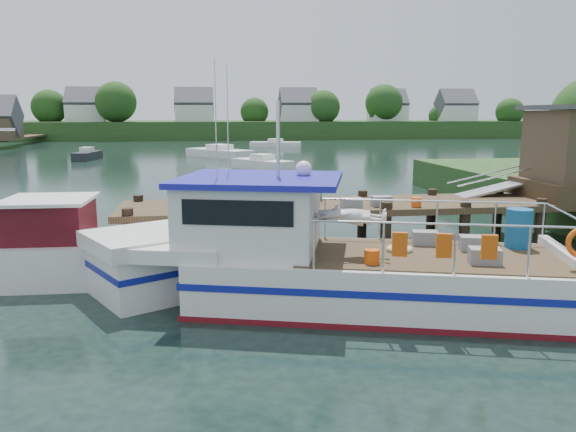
{
  "coord_description": "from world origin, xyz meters",
  "views": [
    {
      "loc": [
        -3.29,
        -17.18,
        4.21
      ],
      "look_at": [
        -1.0,
        -1.5,
        1.3
      ],
      "focal_mm": 35.0,
      "sensor_mm": 36.0,
      "label": 1
    }
  ],
  "objects": [
    {
      "name": "ground_plane",
      "position": [
        0.0,
        0.0,
        0.0
      ],
      "size": [
        160.0,
        160.0,
        0.0
      ],
      "primitive_type": "plane",
      "color": "black"
    },
    {
      "name": "far_shore",
      "position": [
        0.01,
        82.37,
        2.1
      ],
      "size": [
        140.0,
        42.55,
        9.22
      ],
      "color": "#29491E",
      "rests_on": "ground"
    },
    {
      "name": "dock",
      "position": [
        6.51,
        0.01,
        2.24
      ],
      "size": [
        16.6,
        3.0,
        4.78
      ],
      "color": "#443420",
      "rests_on": "ground"
    },
    {
      "name": "lobster_boat",
      "position": [
        -1.02,
        -5.29,
        0.96
      ],
      "size": [
        10.95,
        5.66,
        5.31
      ],
      "rotation": [
        0.0,
        0.0,
        -0.28
      ],
      "color": "silver",
      "rests_on": "ground"
    },
    {
      "name": "work_boat",
      "position": [
        -8.17,
        -2.51,
        0.7
      ],
      "size": [
        8.36,
        2.76,
        4.4
      ],
      "rotation": [
        0.0,
        0.0,
        -0.03
      ],
      "color": "silver",
      "rests_on": "ground"
    },
    {
      "name": "moored_rowboat",
      "position": [
        -4.17,
        5.15,
        0.41
      ],
      "size": [
        3.99,
        1.89,
        1.11
      ],
      "rotation": [
        0.0,
        0.0,
        -0.37
      ],
      "color": "#443420",
      "rests_on": "ground"
    },
    {
      "name": "moored_far",
      "position": [
        5.39,
        53.19,
        0.4
      ],
      "size": [
        6.63,
        3.68,
        1.07
      ],
      "rotation": [
        0.0,
        0.0,
        0.0
      ],
      "color": "silver",
      "rests_on": "ground"
    },
    {
      "name": "moored_b",
      "position": [
        0.91,
        25.32,
        0.43
      ],
      "size": [
        4.53,
        5.34,
        1.17
      ],
      "rotation": [
        0.0,
        0.0,
        -0.34
      ],
      "color": "silver",
      "rests_on": "ground"
    },
    {
      "name": "moored_c",
      "position": [
        13.99,
        14.96,
        0.44
      ],
      "size": [
        7.87,
        5.05,
        1.18
      ],
      "rotation": [
        0.0,
        0.0,
        0.19
      ],
      "color": "silver",
      "rests_on": "ground"
    },
    {
      "name": "moored_d",
      "position": [
        -2.0,
        37.5,
        0.47
      ],
      "size": [
        6.56,
        7.41,
        1.26
      ],
      "rotation": [
        0.0,
        0.0,
        0.14
      ],
      "color": "silver",
      "rests_on": "ground"
    },
    {
      "name": "moored_e",
      "position": [
        -14.09,
        36.57,
        0.43
      ],
      "size": [
        2.05,
        4.38,
        1.16
      ],
      "rotation": [
        0.0,
        0.0,
        0.02
      ],
      "color": "black",
      "rests_on": "ground"
    }
  ]
}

